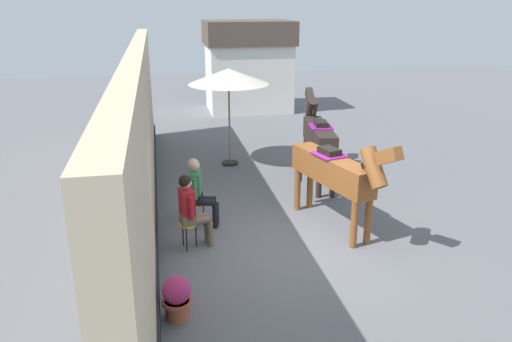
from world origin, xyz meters
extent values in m
plane|color=slate|center=(0.00, 3.00, 0.00)|extent=(40.00, 40.00, 0.00)
cube|color=#CCB793|center=(-2.55, 1.50, 1.70)|extent=(0.30, 14.00, 3.40)
cube|color=black|center=(-2.53, 1.50, 0.18)|extent=(0.34, 14.00, 0.36)
cube|color=silver|center=(1.40, 11.94, 1.30)|extent=(3.20, 2.40, 2.60)
cube|color=brown|center=(1.40, 11.94, 3.05)|extent=(3.40, 2.60, 0.90)
cylinder|color=gold|center=(-1.82, 0.24, 0.46)|extent=(0.34, 0.34, 0.03)
cylinder|color=black|center=(-1.68, 0.27, 0.22)|extent=(0.02, 0.02, 0.45)
cylinder|color=black|center=(-1.91, 0.35, 0.22)|extent=(0.02, 0.02, 0.45)
cylinder|color=black|center=(-1.87, 0.11, 0.22)|extent=(0.02, 0.02, 0.45)
cube|color=brown|center=(-1.82, 0.24, 0.58)|extent=(0.30, 0.36, 0.20)
cube|color=maroon|center=(-1.82, 0.24, 0.90)|extent=(0.28, 0.38, 0.44)
sphere|color=tan|center=(-1.82, 0.24, 1.25)|extent=(0.20, 0.20, 0.20)
sphere|color=black|center=(-1.84, 0.24, 1.28)|extent=(0.22, 0.22, 0.22)
cylinder|color=brown|center=(-1.65, 0.36, 0.53)|extent=(0.40, 0.20, 0.13)
cylinder|color=brown|center=(-1.47, 0.40, 0.23)|extent=(0.11, 0.11, 0.46)
cylinder|color=brown|center=(-1.62, 0.20, 0.53)|extent=(0.40, 0.20, 0.13)
cylinder|color=brown|center=(-1.43, 0.24, 0.23)|extent=(0.11, 0.11, 0.46)
cylinder|color=maroon|center=(-1.84, 0.44, 0.85)|extent=(0.09, 0.09, 0.42)
cylinder|color=maroon|center=(-1.76, 0.05, 0.85)|extent=(0.09, 0.09, 0.42)
cylinder|color=gold|center=(-1.60, 1.16, 0.46)|extent=(0.34, 0.34, 0.03)
cylinder|color=black|center=(-1.46, 1.13, 0.22)|extent=(0.02, 0.02, 0.45)
cylinder|color=black|center=(-1.64, 1.30, 0.22)|extent=(0.02, 0.02, 0.45)
cylinder|color=black|center=(-1.70, 1.06, 0.22)|extent=(0.02, 0.02, 0.45)
cube|color=black|center=(-1.60, 1.16, 0.58)|extent=(0.31, 0.37, 0.20)
cube|color=#337247|center=(-1.60, 1.16, 0.90)|extent=(0.29, 0.38, 0.44)
sphere|color=tan|center=(-1.60, 1.16, 1.25)|extent=(0.20, 0.20, 0.20)
sphere|color=#B2A38E|center=(-1.62, 1.17, 1.28)|extent=(0.22, 0.22, 0.22)
cylinder|color=black|center=(-1.40, 1.19, 0.53)|extent=(0.40, 0.22, 0.13)
cylinder|color=black|center=(-1.21, 1.15, 0.23)|extent=(0.11, 0.11, 0.46)
cylinder|color=black|center=(-1.44, 1.04, 0.53)|extent=(0.40, 0.22, 0.13)
cylinder|color=black|center=(-1.25, 0.99, 0.23)|extent=(0.11, 0.11, 0.46)
cylinder|color=#337247|center=(-1.53, 1.35, 0.85)|extent=(0.09, 0.09, 0.42)
cylinder|color=#337247|center=(-1.63, 0.96, 0.85)|extent=(0.09, 0.09, 0.42)
cube|color=brown|center=(0.97, 0.68, 1.16)|extent=(1.02, 2.24, 0.52)
cylinder|color=brown|center=(1.39, -0.22, 0.45)|extent=(0.13, 0.13, 0.90)
cylinder|color=brown|center=(1.09, -0.30, 0.45)|extent=(0.13, 0.13, 0.90)
cylinder|color=brown|center=(0.86, 1.65, 0.45)|extent=(0.13, 0.13, 0.90)
cylinder|color=brown|center=(0.56, 1.56, 0.45)|extent=(0.13, 0.13, 0.90)
cylinder|color=brown|center=(1.30, -0.47, 1.55)|extent=(0.44, 0.68, 0.73)
cube|color=brown|center=(1.39, -0.80, 1.86)|extent=(0.32, 0.56, 0.40)
cube|color=black|center=(1.29, -0.45, 1.69)|extent=(0.21, 0.62, 0.48)
cylinder|color=black|center=(0.66, 1.78, 0.89)|extent=(0.12, 0.12, 0.65)
cube|color=#8C1E8C|center=(0.95, 0.78, 1.44)|extent=(0.64, 0.71, 0.03)
cube|color=black|center=(0.95, 0.78, 1.51)|extent=(0.39, 0.50, 0.12)
cube|color=#2D231E|center=(1.51, 3.07, 1.16)|extent=(0.73, 2.24, 0.52)
cylinder|color=#2D231E|center=(1.48, 4.06, 0.45)|extent=(0.13, 0.13, 0.90)
cylinder|color=#2D231E|center=(1.79, 4.02, 0.45)|extent=(0.13, 0.13, 0.90)
cylinder|color=#2D231E|center=(1.23, 2.14, 0.45)|extent=(0.13, 0.13, 0.90)
cylinder|color=#2D231E|center=(1.53, 2.10, 0.45)|extent=(0.13, 0.13, 0.90)
cylinder|color=#2D231E|center=(1.66, 4.26, 1.55)|extent=(0.36, 0.66, 0.73)
cube|color=#2D231E|center=(1.71, 4.60, 1.86)|extent=(0.25, 0.55, 0.40)
cube|color=black|center=(1.66, 4.24, 1.69)|extent=(0.12, 0.63, 0.48)
cylinder|color=black|center=(1.36, 1.94, 0.89)|extent=(0.11, 0.11, 0.65)
cube|color=#8C1E8C|center=(1.49, 2.97, 1.44)|extent=(0.57, 0.66, 0.03)
cube|color=black|center=(1.49, 2.97, 1.51)|extent=(0.34, 0.47, 0.12)
cylinder|color=#A85638|center=(-2.12, -1.85, 0.14)|extent=(0.34, 0.34, 0.28)
cylinder|color=#A85638|center=(-2.12, -1.85, 0.26)|extent=(0.43, 0.43, 0.04)
sphere|color=#B22D66|center=(-2.12, -1.85, 0.44)|extent=(0.40, 0.40, 0.40)
cylinder|color=black|center=(-0.38, 4.94, 0.03)|extent=(0.44, 0.44, 0.06)
cylinder|color=olive|center=(-0.38, 4.94, 1.10)|extent=(0.04, 0.04, 2.20)
cone|color=beige|center=(-0.38, 4.94, 2.38)|extent=(2.10, 2.10, 0.40)
camera|label=1|loc=(-2.20, -7.96, 4.22)|focal=35.19mm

